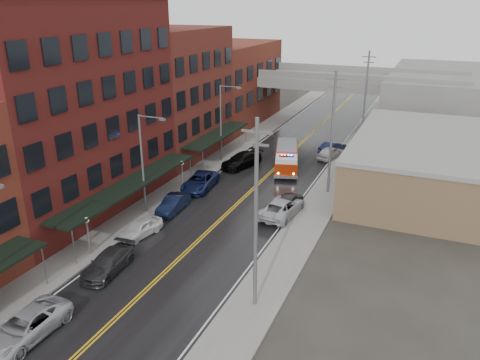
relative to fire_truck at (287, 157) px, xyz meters
The scene contains 31 objects.
road 10.14m from the fire_truck, 97.56° to the right, with size 11.00×160.00×0.02m, color black.
sidewalk_left 13.24m from the fire_truck, 130.93° to the right, with size 3.00×160.00×0.15m, color slate.
sidewalk_right 11.69m from the fire_truck, 58.97° to the right, with size 3.00×160.00×0.15m, color slate.
curb_left 12.22m from the fire_truck, 125.03° to the right, with size 0.30×160.00×0.15m, color gray.
curb_right 10.94m from the fire_truck, 66.47° to the right, with size 0.30×160.00×0.15m, color gray.
brick_building_b 23.60m from the fire_truck, 130.79° to the right, with size 9.00×20.00×18.00m, color #541616.
brick_building_c 15.81m from the fire_truck, behind, with size 9.00×15.00×15.00m, color #5E261C.
brick_building_far 23.67m from the fire_truck, 128.99° to the left, with size 9.00×20.00×12.00m, color brown.
tan_building 14.71m from the fire_truck, ahead, with size 14.00×22.00×5.00m, color brown.
right_far_block 34.47m from the fire_truck, 60.97° to the left, with size 18.00×30.00×8.00m, color slate.
awning_1 19.15m from the fire_truck, 117.48° to the right, with size 2.60×18.00×3.09m.
awning_2 8.95m from the fire_truck, behind, with size 2.60×13.00×3.09m.
globe_lamp_1 25.17m from the fire_truck, 107.87° to the right, with size 0.44×0.44×3.12m.
globe_lamp_2 12.61m from the fire_truck, 127.83° to the right, with size 0.44×0.44×3.12m.
street_lamp_1 18.16m from the fire_truck, 116.27° to the right, with size 2.64×0.22×9.00m.
street_lamp_2 8.69m from the fire_truck, behind, with size 2.64×0.22×9.00m.
utility_pole_0 26.07m from the fire_truck, 76.73° to the right, with size 1.80×0.24×12.00m.
utility_pole_1 9.06m from the fire_truck, 40.05° to the right, with size 1.80×0.24×12.00m.
utility_pole_2 16.87m from the fire_truck, 68.67° to the left, with size 1.80×0.24×12.00m.
overpass 22.55m from the fire_truck, 93.42° to the left, with size 40.00×10.00×7.50m.
fire_truck is the anchor object (origin of this frame).
parked_car_left_2 33.09m from the fire_truck, 98.55° to the right, with size 2.49×5.39×1.50m, color #ADAFB6.
parked_car_left_3 25.78m from the fire_truck, 101.26° to the right, with size 1.98×4.87×1.41m, color #29292C.
parked_car_left_4 20.75m from the fire_truck, 106.83° to the right, with size 1.63×4.04×1.38m, color white.
parked_car_left_5 15.85m from the fire_truck, 112.42° to the right, with size 1.51×4.34×1.43m, color black.
parked_car_left_6 10.92m from the fire_truck, 125.44° to the right, with size 2.57×5.57×1.55m, color #121A44.
parked_car_left_7 5.17m from the fire_truck, 167.79° to the right, with size 2.29×5.62×1.63m, color black.
parked_car_right_0 12.22m from the fire_truck, 74.26° to the right, with size 2.66×5.77×1.60m, color #B2B4BB.
parked_car_right_1 10.52m from the fire_truck, 71.16° to the right, with size 1.87×4.61×1.34m, color #29292C.
parked_car_right_2 6.99m from the fire_truck, 58.03° to the left, with size 1.79×4.45×1.52m, color #B2B2B2.
parked_car_right_3 9.00m from the fire_truck, 67.63° to the left, with size 1.52×4.36×1.44m, color black.
Camera 1 is at (15.91, -7.96, 17.80)m, focal length 35.00 mm.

